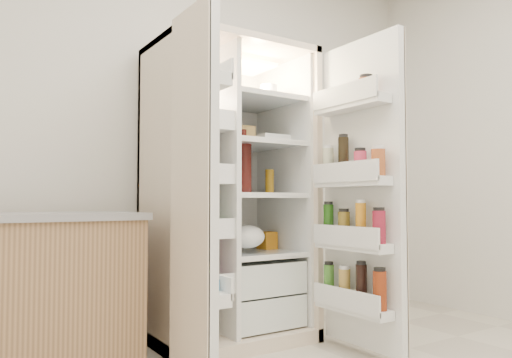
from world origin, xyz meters
TOP-DOWN VIEW (x-y plane):
  - wall_back at (0.00, 2.00)m, footprint 4.00×0.02m
  - refrigerator at (0.11, 1.65)m, footprint 0.92×0.70m
  - freezer_door at (-0.41, 1.05)m, footprint 0.15×0.40m
  - fridge_door at (0.57, 0.96)m, footprint 0.17×0.58m
  - kitchen_counter at (-1.06, 1.59)m, footprint 1.08×0.58m

SIDE VIEW (x-z plane):
  - kitchen_counter at x=-1.06m, z-range 0.00..0.79m
  - refrigerator at x=0.11m, z-range -0.15..1.65m
  - fridge_door at x=0.57m, z-range 0.01..1.73m
  - freezer_door at x=-0.41m, z-range 0.03..1.75m
  - wall_back at x=0.00m, z-range 0.00..2.70m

